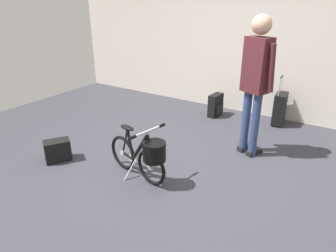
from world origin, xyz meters
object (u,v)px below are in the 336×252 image
(folding_bike_foreground, at_px, (143,154))
(backpack_on_floor, at_px, (216,105))
(rolling_suitcase, at_px, (280,108))
(handbag_on_floor, at_px, (58,150))
(visitor_near_wall, at_px, (256,78))

(folding_bike_foreground, height_order, backpack_on_floor, folding_bike_foreground)
(folding_bike_foreground, bearing_deg, backpack_on_floor, 94.08)
(rolling_suitcase, xyz_separation_m, handbag_on_floor, (-2.14, -2.85, -0.14))
(visitor_near_wall, xyz_separation_m, backpack_on_floor, (-0.98, 1.08, -0.87))
(backpack_on_floor, bearing_deg, rolling_suitcase, 11.54)
(folding_bike_foreground, xyz_separation_m, backpack_on_floor, (-0.17, 2.40, -0.14))
(rolling_suitcase, bearing_deg, handbag_on_floor, -126.91)
(folding_bike_foreground, relative_size, handbag_on_floor, 2.46)
(rolling_suitcase, bearing_deg, folding_bike_foreground, -108.96)
(folding_bike_foreground, xyz_separation_m, rolling_suitcase, (0.90, 2.61, -0.06))
(rolling_suitcase, xyz_separation_m, backpack_on_floor, (-1.07, -0.22, -0.08))
(rolling_suitcase, relative_size, handbag_on_floor, 2.18)
(folding_bike_foreground, relative_size, backpack_on_floor, 2.32)
(visitor_near_wall, relative_size, handbag_on_floor, 4.80)
(visitor_near_wall, distance_m, handbag_on_floor, 2.74)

